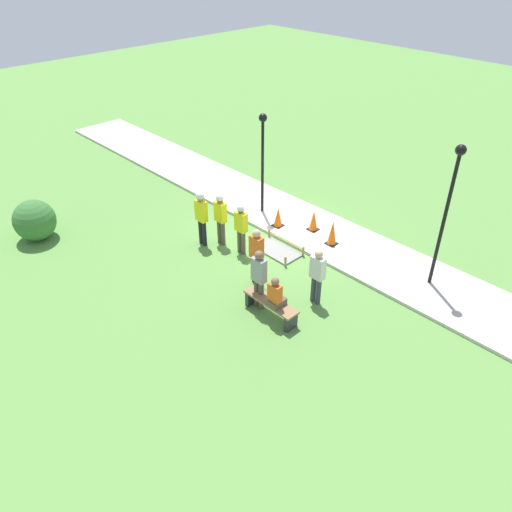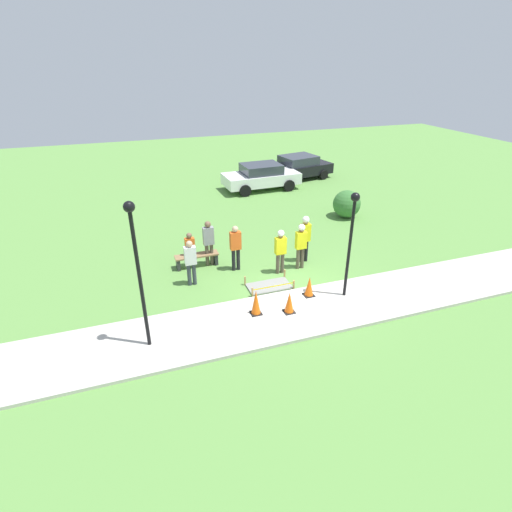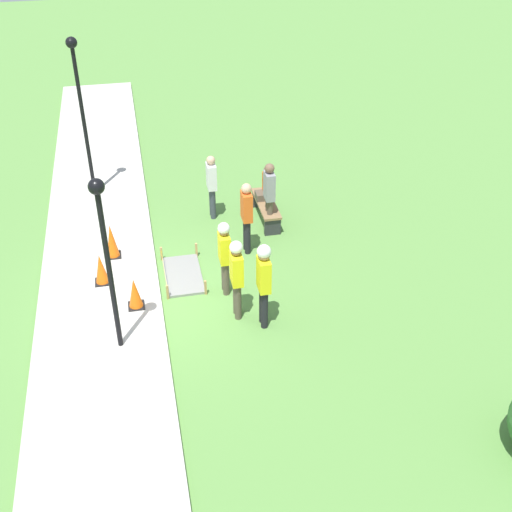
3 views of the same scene
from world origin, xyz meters
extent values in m
plane|color=#5B8E42|center=(0.00, 0.00, 0.00)|extent=(60.00, 60.00, 0.00)
cube|color=#BCB7AD|center=(0.00, -1.28, 0.05)|extent=(28.00, 2.55, 0.10)
cube|color=gray|center=(-0.73, 0.56, 0.03)|extent=(1.51, 0.81, 0.06)
cube|color=tan|center=(-1.49, 0.15, 0.17)|extent=(0.05, 0.05, 0.35)
cube|color=tan|center=(0.03, 0.15, 0.17)|extent=(0.05, 0.05, 0.35)
cube|color=tan|center=(-1.49, 0.96, 0.17)|extent=(0.05, 0.05, 0.35)
cube|color=tan|center=(0.03, 0.96, 0.17)|extent=(0.05, 0.05, 0.35)
cube|color=yellow|center=(-0.73, 0.15, 0.26)|extent=(1.51, 0.00, 0.04)
cube|color=black|center=(-1.74, -0.94, 0.11)|extent=(0.34, 0.34, 0.02)
cone|color=orange|center=(-1.74, -0.94, 0.52)|extent=(0.29, 0.29, 0.80)
cube|color=black|center=(-0.73, -1.20, 0.11)|extent=(0.34, 0.34, 0.02)
cone|color=orange|center=(-0.73, -1.20, 0.47)|extent=(0.29, 0.29, 0.68)
cube|color=black|center=(0.28, -0.53, 0.11)|extent=(0.34, 0.34, 0.02)
cone|color=orange|center=(0.28, -0.53, 0.46)|extent=(0.29, 0.29, 0.67)
cube|color=#2D2D33|center=(-3.52, 2.92, 0.22)|extent=(0.12, 0.40, 0.44)
cube|color=#2D2D33|center=(-2.07, 2.92, 0.22)|extent=(0.12, 0.40, 0.44)
cube|color=olive|center=(-2.80, 2.92, 0.47)|extent=(1.65, 0.44, 0.06)
cube|color=brown|center=(-3.01, 2.92, 0.59)|extent=(0.34, 0.44, 0.18)
cube|color=#E55B1E|center=(-3.01, 3.00, 0.93)|extent=(0.36, 0.20, 0.50)
sphere|color=brown|center=(-3.01, 3.00, 1.28)|extent=(0.21, 0.21, 0.21)
cylinder|color=black|center=(1.17, 1.97, 0.44)|extent=(0.14, 0.14, 0.88)
cylinder|color=black|center=(1.35, 1.97, 0.44)|extent=(0.14, 0.14, 0.88)
cube|color=yellow|center=(1.26, 1.97, 1.23)|extent=(0.40, 0.22, 0.70)
sphere|color=#A37A5B|center=(1.26, 1.97, 1.69)|extent=(0.24, 0.24, 0.24)
sphere|color=white|center=(1.26, 1.97, 1.76)|extent=(0.27, 0.27, 0.27)
cylinder|color=brown|center=(0.79, 1.50, 0.42)|extent=(0.14, 0.14, 0.84)
cylinder|color=brown|center=(0.97, 1.50, 0.42)|extent=(0.14, 0.14, 0.84)
cube|color=yellow|center=(0.88, 1.50, 1.17)|extent=(0.40, 0.22, 0.66)
sphere|color=brown|center=(0.88, 1.50, 1.61)|extent=(0.23, 0.23, 0.23)
sphere|color=white|center=(0.88, 1.50, 1.67)|extent=(0.26, 0.26, 0.26)
cylinder|color=brown|center=(-0.07, 1.40, 0.40)|extent=(0.14, 0.14, 0.80)
cylinder|color=brown|center=(0.11, 1.40, 0.40)|extent=(0.14, 0.14, 0.80)
cube|color=yellow|center=(0.02, 1.40, 1.12)|extent=(0.40, 0.22, 0.63)
sphere|color=brown|center=(0.02, 1.40, 1.54)|extent=(0.22, 0.22, 0.22)
sphere|color=white|center=(0.02, 1.40, 1.60)|extent=(0.25, 0.25, 0.25)
cylinder|color=black|center=(-1.55, 2.16, 0.43)|extent=(0.14, 0.14, 0.87)
cylinder|color=black|center=(-1.37, 2.16, 0.43)|extent=(0.14, 0.14, 0.87)
cube|color=#E55B1E|center=(-1.46, 2.16, 1.21)|extent=(0.40, 0.22, 0.69)
sphere|color=tan|center=(-1.46, 2.16, 1.67)|extent=(0.23, 0.23, 0.23)
cylinder|color=#383D47|center=(-3.33, 1.62, 0.41)|extent=(0.14, 0.14, 0.82)
cylinder|color=#383D47|center=(-3.15, 1.62, 0.41)|extent=(0.14, 0.14, 0.82)
cube|color=silver|center=(-3.24, 1.62, 1.15)|extent=(0.40, 0.22, 0.65)
sphere|color=tan|center=(-3.24, 1.62, 1.59)|extent=(0.22, 0.22, 0.22)
cylinder|color=brown|center=(-2.40, 2.89, 0.44)|extent=(0.14, 0.14, 0.88)
cylinder|color=brown|center=(-2.22, 2.89, 0.44)|extent=(0.14, 0.14, 0.88)
cube|color=gray|center=(-2.31, 2.89, 1.22)|extent=(0.40, 0.22, 0.69)
sphere|color=brown|center=(-2.31, 2.89, 1.69)|extent=(0.24, 0.24, 0.24)
cylinder|color=black|center=(1.41, -0.88, 1.76)|extent=(0.10, 0.10, 3.31)
sphere|color=black|center=(1.41, -0.88, 3.51)|extent=(0.28, 0.28, 0.28)
cylinder|color=black|center=(-5.01, -1.37, 2.06)|extent=(0.10, 0.10, 3.92)
sphere|color=black|center=(-5.01, -1.37, 4.12)|extent=(0.28, 0.28, 0.28)
cube|color=black|center=(5.97, 12.91, 0.63)|extent=(4.65, 2.81, 0.65)
cube|color=#2D333D|center=(5.97, 12.91, 1.23)|extent=(2.47, 2.15, 0.55)
cylinder|color=black|center=(7.09, 14.15, 0.30)|extent=(0.64, 0.35, 0.61)
cylinder|color=black|center=(7.48, 12.19, 0.30)|extent=(0.64, 0.35, 0.61)
cylinder|color=black|center=(4.45, 13.63, 0.30)|extent=(0.64, 0.35, 0.61)
cylinder|color=black|center=(4.84, 11.67, 0.30)|extent=(0.64, 0.35, 0.61)
cube|color=white|center=(2.90, 11.50, 0.66)|extent=(4.58, 2.17, 0.64)
cube|color=#2D333D|center=(2.90, 11.50, 1.25)|extent=(2.32, 1.83, 0.54)
cylinder|color=black|center=(4.25, 12.55, 0.34)|extent=(0.69, 0.27, 0.68)
cylinder|color=black|center=(4.33, 10.57, 0.34)|extent=(0.69, 0.27, 0.68)
cylinder|color=black|center=(1.46, 12.43, 0.34)|extent=(0.69, 0.27, 0.68)
cylinder|color=black|center=(1.54, 10.46, 0.34)|extent=(0.69, 0.27, 0.68)
sphere|color=#387033|center=(5.33, 5.69, 0.68)|extent=(1.36, 1.36, 1.36)
camera|label=1|loc=(-9.90, 10.28, 8.73)|focal=35.00mm
camera|label=2|loc=(-5.09, -10.66, 7.27)|focal=28.00mm
camera|label=3|loc=(11.05, -0.24, 8.38)|focal=45.00mm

